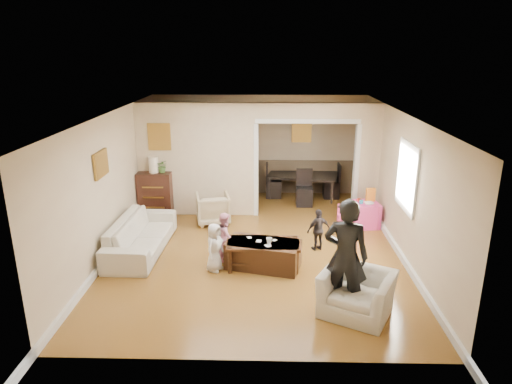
{
  "coord_description": "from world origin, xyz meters",
  "views": [
    {
      "loc": [
        0.22,
        -8.32,
        3.76
      ],
      "look_at": [
        0.0,
        0.2,
        1.05
      ],
      "focal_mm": 32.03,
      "sensor_mm": 36.0,
      "label": 1
    }
  ],
  "objects_px": {
    "sofa": "(141,235)",
    "coffee_table": "(263,254)",
    "armchair_back": "(213,208)",
    "coffee_cup": "(269,241)",
    "child_toddler": "(318,230)",
    "play_table": "(364,214)",
    "armchair_front": "(357,293)",
    "dresser": "(156,194)",
    "cyan_cup": "(361,202)",
    "dining_table": "(302,186)",
    "child_kneel_a": "(215,247)",
    "table_lamp": "(154,165)",
    "child_kneel_b": "(225,236)",
    "adult_person": "(346,256)"
  },
  "relations": [
    {
      "from": "sofa",
      "to": "table_lamp",
      "type": "relative_size",
      "value": 6.18
    },
    {
      "from": "play_table",
      "to": "armchair_front",
      "type": "bearing_deg",
      "value": -103.14
    },
    {
      "from": "child_toddler",
      "to": "coffee_table",
      "type": "bearing_deg",
      "value": 9.87
    },
    {
      "from": "armchair_back",
      "to": "adult_person",
      "type": "bearing_deg",
      "value": 111.12
    },
    {
      "from": "coffee_cup",
      "to": "child_kneel_b",
      "type": "xyz_separation_m",
      "value": [
        -0.8,
        0.35,
        -0.08
      ]
    },
    {
      "from": "armchair_back",
      "to": "child_kneel_b",
      "type": "relative_size",
      "value": 0.81
    },
    {
      "from": "armchair_front",
      "to": "adult_person",
      "type": "height_order",
      "value": "adult_person"
    },
    {
      "from": "sofa",
      "to": "dining_table",
      "type": "relative_size",
      "value": 1.26
    },
    {
      "from": "coffee_table",
      "to": "dining_table",
      "type": "bearing_deg",
      "value": 76.31
    },
    {
      "from": "armchair_back",
      "to": "child_kneel_a",
      "type": "relative_size",
      "value": 0.84
    },
    {
      "from": "coffee_table",
      "to": "dresser",
      "type": "bearing_deg",
      "value": 134.89
    },
    {
      "from": "table_lamp",
      "to": "armchair_back",
      "type": "bearing_deg",
      "value": -15.29
    },
    {
      "from": "play_table",
      "to": "child_toddler",
      "type": "xyz_separation_m",
      "value": [
        -1.14,
        -1.26,
        0.15
      ]
    },
    {
      "from": "adult_person",
      "to": "child_kneel_b",
      "type": "xyz_separation_m",
      "value": [
        -1.9,
        1.69,
        -0.43
      ]
    },
    {
      "from": "sofa",
      "to": "dining_table",
      "type": "height_order",
      "value": "sofa"
    },
    {
      "from": "sofa",
      "to": "coffee_cup",
      "type": "xyz_separation_m",
      "value": [
        2.46,
        -0.67,
        0.2
      ]
    },
    {
      "from": "table_lamp",
      "to": "child_toddler",
      "type": "relative_size",
      "value": 0.43
    },
    {
      "from": "coffee_cup",
      "to": "child_toddler",
      "type": "distance_m",
      "value": 1.25
    },
    {
      "from": "armchair_back",
      "to": "dining_table",
      "type": "relative_size",
      "value": 0.41
    },
    {
      "from": "armchair_back",
      "to": "play_table",
      "type": "relative_size",
      "value": 1.3
    },
    {
      "from": "coffee_table",
      "to": "play_table",
      "type": "bearing_deg",
      "value": 42.57
    },
    {
      "from": "child_kneel_a",
      "to": "table_lamp",
      "type": "bearing_deg",
      "value": 56.2
    },
    {
      "from": "sofa",
      "to": "coffee_table",
      "type": "xyz_separation_m",
      "value": [
        2.36,
        -0.62,
        -0.09
      ]
    },
    {
      "from": "dresser",
      "to": "cyan_cup",
      "type": "xyz_separation_m",
      "value": [
        4.6,
        -0.55,
        0.05
      ]
    },
    {
      "from": "child_toddler",
      "to": "adult_person",
      "type": "bearing_deg",
      "value": 68.3
    },
    {
      "from": "cyan_cup",
      "to": "child_kneel_a",
      "type": "height_order",
      "value": "child_kneel_a"
    },
    {
      "from": "armchair_front",
      "to": "dresser",
      "type": "xyz_separation_m",
      "value": [
        -3.89,
        3.97,
        0.2
      ]
    },
    {
      "from": "dresser",
      "to": "child_toddler",
      "type": "relative_size",
      "value": 1.27
    },
    {
      "from": "sofa",
      "to": "dresser",
      "type": "relative_size",
      "value": 2.12
    },
    {
      "from": "sofa",
      "to": "coffee_table",
      "type": "height_order",
      "value": "sofa"
    },
    {
      "from": "child_kneel_b",
      "to": "dining_table",
      "type": "bearing_deg",
      "value": -29.99
    },
    {
      "from": "sofa",
      "to": "child_toddler",
      "type": "xyz_separation_m",
      "value": [
        3.41,
        0.13,
        0.09
      ]
    },
    {
      "from": "sofa",
      "to": "dining_table",
      "type": "bearing_deg",
      "value": -42.54
    },
    {
      "from": "sofa",
      "to": "cyan_cup",
      "type": "height_order",
      "value": "sofa"
    },
    {
      "from": "coffee_table",
      "to": "cyan_cup",
      "type": "xyz_separation_m",
      "value": [
        2.09,
        1.96,
        0.34
      ]
    },
    {
      "from": "armchair_back",
      "to": "coffee_cup",
      "type": "bearing_deg",
      "value": 107.16
    },
    {
      "from": "coffee_cup",
      "to": "armchair_back",
      "type": "bearing_deg",
      "value": 119.61
    },
    {
      "from": "dining_table",
      "to": "child_toddler",
      "type": "height_order",
      "value": "child_toddler"
    },
    {
      "from": "armchair_front",
      "to": "coffee_table",
      "type": "relative_size",
      "value": 0.78
    },
    {
      "from": "child_toddler",
      "to": "cyan_cup",
      "type": "bearing_deg",
      "value": -156.33
    },
    {
      "from": "table_lamp",
      "to": "child_kneel_a",
      "type": "relative_size",
      "value": 0.41
    },
    {
      "from": "armchair_back",
      "to": "coffee_cup",
      "type": "height_order",
      "value": "armchair_back"
    },
    {
      "from": "child_kneel_b",
      "to": "sofa",
      "type": "bearing_deg",
      "value": 73.31
    },
    {
      "from": "coffee_table",
      "to": "adult_person",
      "type": "xyz_separation_m",
      "value": [
        1.2,
        -1.39,
        0.64
      ]
    },
    {
      "from": "armchair_back",
      "to": "sofa",
      "type": "bearing_deg",
      "value": 39.17
    },
    {
      "from": "coffee_table",
      "to": "child_toddler",
      "type": "xyz_separation_m",
      "value": [
        1.05,
        0.75,
        0.18
      ]
    },
    {
      "from": "armchair_front",
      "to": "coffee_table",
      "type": "distance_m",
      "value": 2.01
    },
    {
      "from": "coffee_table",
      "to": "child_kneel_a",
      "type": "height_order",
      "value": "child_kneel_a"
    },
    {
      "from": "armchair_front",
      "to": "coffee_table",
      "type": "height_order",
      "value": "armchair_front"
    },
    {
      "from": "dresser",
      "to": "coffee_table",
      "type": "bearing_deg",
      "value": -45.11
    }
  ]
}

